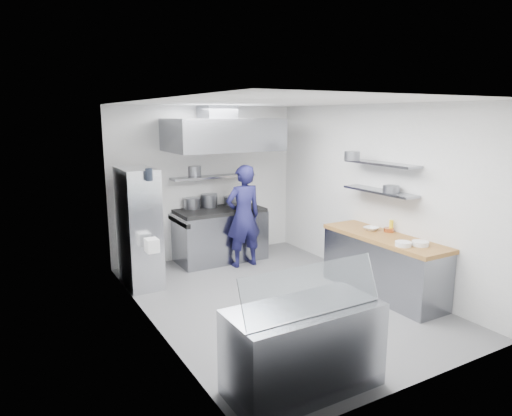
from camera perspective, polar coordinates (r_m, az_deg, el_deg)
floor at (r=6.77m, az=2.57°, el=-11.31°), size 5.00×5.00×0.00m
ceiling at (r=6.25m, az=2.81°, el=13.10°), size 5.00×5.00×0.00m
wall_back at (r=8.55m, az=-6.35°, el=3.18°), size 3.60×2.80×0.02m
wall_front at (r=4.52m, az=20.00°, el=-4.91°), size 3.60×2.80×0.02m
wall_left at (r=5.62m, az=-13.00°, el=-1.36°), size 2.80×5.00×0.02m
wall_right at (r=7.47m, az=14.43°, el=1.69°), size 2.80×5.00×0.02m
gas_range at (r=8.42m, az=-4.49°, el=-3.51°), size 1.60×0.80×0.90m
cooktop at (r=8.31m, az=-4.54°, el=-0.32°), size 1.57×0.78×0.06m
stock_pot_left at (r=8.37m, az=-8.01°, el=0.60°), size 0.30×0.30×0.20m
stock_pot_mid at (r=8.49m, az=-5.90°, el=0.94°), size 0.31×0.31×0.24m
stock_pot_right at (r=8.68m, az=-3.20°, el=0.94°), size 0.26×0.26×0.16m
over_range_shelf at (r=8.43m, az=-5.30°, el=3.90°), size 1.60×0.30×0.04m
shelf_pot_a at (r=8.49m, az=-7.83°, el=4.65°), size 0.28×0.28×0.18m
extractor_hood at (r=7.99m, az=-4.15°, el=9.13°), size 1.90×1.15×0.55m
hood_duct at (r=8.18m, az=-4.89°, el=11.83°), size 0.55×0.55×0.24m
red_firebox at (r=8.08m, az=-14.34°, el=2.56°), size 0.22×0.10×0.26m
chef at (r=7.96m, az=-1.58°, el=-1.02°), size 0.66×0.44×1.80m
wire_rack at (r=7.29m, az=-14.44°, el=-2.36°), size 0.50×0.90×1.85m
rack_bin_a at (r=6.71m, az=-12.89°, el=-4.57°), size 0.17×0.21×0.19m
rack_bin_b at (r=6.97m, az=-14.04°, el=0.20°), size 0.14×0.18×0.16m
rack_jar at (r=6.67m, az=-13.23°, el=4.09°), size 0.10×0.10×0.18m
knife_strip at (r=4.77m, az=-9.62°, el=-1.67°), size 0.04×0.55×0.05m
prep_counter_base at (r=7.07m, az=15.55°, el=-7.10°), size 0.62×2.00×0.84m
prep_counter_top at (r=6.94m, az=15.74°, el=-3.58°), size 0.65×2.04×0.06m
plate_stack_a at (r=6.55m, az=19.85°, el=-4.19°), size 0.22×0.22×0.06m
plate_stack_b at (r=6.45m, az=17.93°, el=-4.29°), size 0.22×0.22×0.06m
copper_pan at (r=7.17m, az=16.28°, el=-2.65°), size 0.15×0.15×0.06m
squeeze_bottle at (r=7.18m, az=16.54°, el=-2.15°), size 0.06×0.06×0.18m
mixing_bowl at (r=7.19m, az=14.20°, el=-2.52°), size 0.25×0.25×0.05m
wall_shelf_lower at (r=7.13m, az=15.21°, el=2.02°), size 0.30×1.30×0.04m
wall_shelf_upper at (r=7.08m, az=15.39°, el=5.38°), size 0.30×1.30×0.04m
shelf_pot_c at (r=6.95m, az=16.53°, el=2.30°), size 0.24×0.24×0.10m
shelf_pot_d at (r=7.28m, az=11.92°, el=6.41°), size 0.24×0.24×0.14m
display_case at (r=4.61m, az=5.95°, el=-17.05°), size 1.50×0.70×0.85m
display_glass at (r=4.25m, az=7.09°, el=-10.02°), size 1.47×0.19×0.42m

